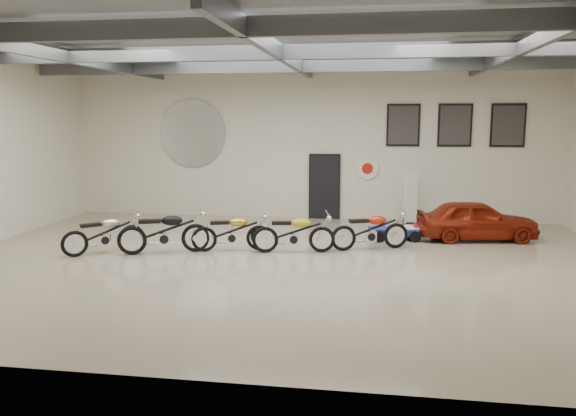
# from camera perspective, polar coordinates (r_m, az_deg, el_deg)

# --- Properties ---
(floor) EXTENTS (16.00, 12.00, 0.01)m
(floor) POSITION_cam_1_polar(r_m,az_deg,el_deg) (13.10, -0.80, -5.58)
(floor) COLOR tan
(floor) RESTS_ON ground
(ceiling) EXTENTS (16.00, 12.00, 0.01)m
(ceiling) POSITION_cam_1_polar(r_m,az_deg,el_deg) (12.78, -0.85, 16.65)
(ceiling) COLOR slate
(ceiling) RESTS_ON back_wall
(back_wall) EXTENTS (16.00, 0.02, 5.00)m
(back_wall) POSITION_cam_1_polar(r_m,az_deg,el_deg) (18.63, 2.25, 6.59)
(back_wall) COLOR beige
(back_wall) RESTS_ON floor
(ceiling_beams) EXTENTS (15.80, 11.80, 0.32)m
(ceiling_beams) POSITION_cam_1_polar(r_m,az_deg,el_deg) (12.75, -0.85, 15.54)
(ceiling_beams) COLOR #515358
(ceiling_beams) RESTS_ON ceiling
(door) EXTENTS (0.92, 0.08, 2.10)m
(door) POSITION_cam_1_polar(r_m,az_deg,el_deg) (18.65, 3.73, 2.11)
(door) COLOR black
(door) RESTS_ON back_wall
(logo_plaque) EXTENTS (2.30, 0.06, 1.16)m
(logo_plaque) POSITION_cam_1_polar(r_m,az_deg,el_deg) (19.43, -9.67, 7.46)
(logo_plaque) COLOR silver
(logo_plaque) RESTS_ON back_wall
(poster_left) EXTENTS (1.05, 0.08, 1.35)m
(poster_left) POSITION_cam_1_polar(r_m,az_deg,el_deg) (18.48, 11.63, 8.25)
(poster_left) COLOR black
(poster_left) RESTS_ON back_wall
(poster_mid) EXTENTS (1.05, 0.08, 1.35)m
(poster_mid) POSITION_cam_1_polar(r_m,az_deg,el_deg) (18.62, 16.60, 8.06)
(poster_mid) COLOR black
(poster_mid) RESTS_ON back_wall
(poster_right) EXTENTS (1.05, 0.08, 1.35)m
(poster_right) POSITION_cam_1_polar(r_m,az_deg,el_deg) (18.91, 21.45, 7.82)
(poster_right) COLOR black
(poster_right) RESTS_ON back_wall
(oil_sign) EXTENTS (0.72, 0.10, 0.72)m
(oil_sign) POSITION_cam_1_polar(r_m,az_deg,el_deg) (18.52, 8.08, 4.01)
(oil_sign) COLOR white
(oil_sign) RESTS_ON back_wall
(banner_stand) EXTENTS (0.48, 0.27, 1.67)m
(banner_stand) POSITION_cam_1_polar(r_m,az_deg,el_deg) (18.20, 12.32, 1.06)
(banner_stand) COLOR white
(banner_stand) RESTS_ON floor
(motorcycle_silver) EXTENTS (1.90, 1.79, 1.04)m
(motorcycle_silver) POSITION_cam_1_polar(r_m,az_deg,el_deg) (14.61, -18.22, -2.41)
(motorcycle_silver) COLOR silver
(motorcycle_silver) RESTS_ON floor
(motorcycle_black) EXTENTS (2.31, 1.40, 1.15)m
(motorcycle_black) POSITION_cam_1_polar(r_m,az_deg,el_deg) (14.21, -12.50, -2.26)
(motorcycle_black) COLOR silver
(motorcycle_black) RESTS_ON floor
(motorcycle_gold) EXTENTS (2.06, 1.16, 1.02)m
(motorcycle_gold) POSITION_cam_1_polar(r_m,az_deg,el_deg) (14.22, -5.76, -2.34)
(motorcycle_gold) COLOR silver
(motorcycle_gold) RESTS_ON floor
(motorcycle_yellow) EXTENTS (2.10, 0.96, 1.05)m
(motorcycle_yellow) POSITION_cam_1_polar(r_m,az_deg,el_deg) (13.97, 0.57, -2.44)
(motorcycle_yellow) COLOR silver
(motorcycle_yellow) RESTS_ON floor
(motorcycle_red) EXTENTS (2.12, 1.33, 1.05)m
(motorcycle_red) POSITION_cam_1_polar(r_m,az_deg,el_deg) (14.43, 8.34, -2.15)
(motorcycle_red) COLOR silver
(motorcycle_red) RESTS_ON floor
(go_kart) EXTENTS (1.83, 1.04, 0.63)m
(go_kart) POSITION_cam_1_polar(r_m,az_deg,el_deg) (15.79, 11.36, -2.05)
(go_kart) COLOR navy
(go_kart) RESTS_ON floor
(vintage_car) EXTENTS (1.78, 3.40, 1.11)m
(vintage_car) POSITION_cam_1_polar(r_m,az_deg,el_deg) (16.28, 18.61, -1.16)
(vintage_car) COLOR maroon
(vintage_car) RESTS_ON floor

